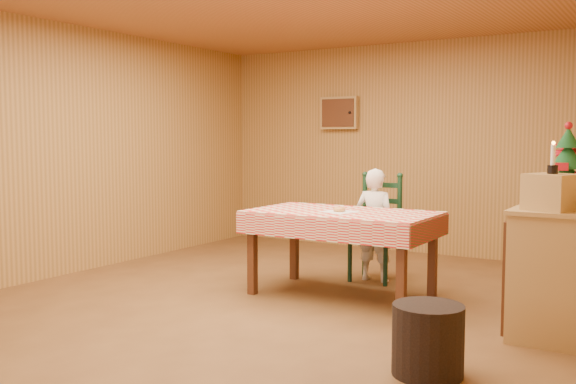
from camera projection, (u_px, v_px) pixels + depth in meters
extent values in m
plane|color=brown|center=(276.00, 303.00, 5.55)|extent=(6.00, 6.00, 0.00)
cube|color=#A6793C|center=(406.00, 148.00, 7.99)|extent=(5.00, 0.10, 2.60)
cube|color=#A6793C|center=(76.00, 150.00, 6.75)|extent=(0.10, 6.00, 2.60)
cube|color=tan|center=(339.00, 113.00, 8.37)|extent=(0.52, 0.08, 0.42)
cube|color=#522A15|center=(338.00, 113.00, 8.33)|extent=(0.46, 0.02, 0.36)
sphere|color=black|center=(350.00, 112.00, 8.23)|extent=(0.04, 0.04, 0.04)
cube|color=#522A15|center=(342.00, 217.00, 5.74)|extent=(1.60, 0.90, 0.06)
cube|color=#522A15|center=(252.00, 257.00, 5.84)|extent=(0.07, 0.07, 0.69)
cube|color=#522A15|center=(401.00, 274.00, 5.08)|extent=(0.07, 0.07, 0.69)
cube|color=#522A15|center=(294.00, 245.00, 6.46)|extent=(0.07, 0.07, 0.69)
cube|color=#522A15|center=(433.00, 259.00, 5.71)|extent=(0.07, 0.07, 0.69)
cube|color=red|center=(342.00, 212.00, 5.74)|extent=(1.64, 0.94, 0.02)
cube|color=red|center=(316.00, 230.00, 5.35)|extent=(1.64, 0.02, 0.18)
cube|color=red|center=(364.00, 218.00, 6.15)|extent=(1.64, 0.02, 0.18)
cube|color=#35612C|center=(266.00, 217.00, 6.18)|extent=(0.02, 0.94, 0.18)
cube|color=#35612C|center=(430.00, 230.00, 5.32)|extent=(0.02, 0.94, 0.18)
cube|color=black|center=(375.00, 238.00, 6.39)|extent=(0.44, 0.40, 0.04)
cylinder|color=black|center=(350.00, 261.00, 6.36)|extent=(0.04, 0.04, 0.41)
cylinder|color=black|center=(385.00, 265.00, 6.16)|extent=(0.04, 0.04, 0.41)
cylinder|color=black|center=(364.00, 256.00, 6.65)|extent=(0.04, 0.04, 0.41)
cylinder|color=black|center=(399.00, 259.00, 6.45)|extent=(0.04, 0.04, 0.41)
cylinder|color=black|center=(365.00, 204.00, 6.60)|extent=(0.05, 0.05, 0.60)
sphere|color=black|center=(365.00, 175.00, 6.58)|extent=(0.06, 0.06, 0.06)
cylinder|color=black|center=(400.00, 206.00, 6.40)|extent=(0.05, 0.05, 0.60)
sphere|color=black|center=(400.00, 176.00, 6.38)|extent=(0.06, 0.06, 0.06)
cube|color=black|center=(382.00, 216.00, 6.51)|extent=(0.38, 0.03, 0.05)
cube|color=black|center=(382.00, 201.00, 6.50)|extent=(0.38, 0.03, 0.05)
cube|color=black|center=(382.00, 185.00, 6.49)|extent=(0.38, 0.03, 0.05)
imported|color=white|center=(375.00, 225.00, 6.38)|extent=(0.41, 0.27, 1.12)
cube|color=white|center=(339.00, 212.00, 5.70)|extent=(0.32, 0.32, 0.00)
torus|color=#D6934C|center=(339.00, 209.00, 5.69)|extent=(0.15, 0.15, 0.04)
cube|color=tan|center=(558.00, 269.00, 4.79)|extent=(0.50, 1.20, 0.90)
cube|color=tan|center=(561.00, 207.00, 4.75)|extent=(0.54, 1.24, 0.03)
cube|color=#522A15|center=(522.00, 265.00, 4.93)|extent=(0.02, 1.20, 0.80)
cube|color=tan|center=(552.00, 192.00, 4.40)|extent=(0.39, 0.39, 0.25)
cylinder|color=#522A15|center=(566.00, 197.00, 4.96)|extent=(0.04, 0.04, 0.08)
cone|color=#0D3B1A|center=(567.00, 176.00, 4.94)|extent=(0.34, 0.34, 0.24)
cone|color=#0D3B1A|center=(568.00, 156.00, 4.93)|extent=(0.26, 0.26, 0.20)
cone|color=#0D3B1A|center=(568.00, 137.00, 4.92)|extent=(0.18, 0.18, 0.16)
sphere|color=maroon|center=(569.00, 126.00, 4.91)|extent=(0.06, 0.06, 0.06)
cube|color=maroon|center=(561.00, 167.00, 4.82)|extent=(0.10, 0.02, 0.06)
sphere|color=maroon|center=(559.00, 163.00, 5.01)|extent=(0.04, 0.04, 0.04)
sphere|color=maroon|center=(575.00, 150.00, 4.98)|extent=(0.04, 0.04, 0.04)
imported|color=maroon|center=(566.00, 171.00, 5.22)|extent=(0.33, 0.33, 0.46)
cylinder|color=black|center=(553.00, 169.00, 4.39)|extent=(0.07, 0.07, 0.06)
cylinder|color=white|center=(553.00, 155.00, 4.38)|extent=(0.03, 0.03, 0.14)
sphere|color=orange|center=(553.00, 143.00, 4.37)|extent=(0.02, 0.02, 0.02)
cylinder|color=black|center=(428.00, 340.00, 3.85)|extent=(0.56, 0.56, 0.43)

